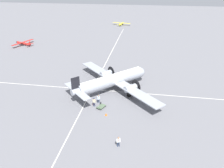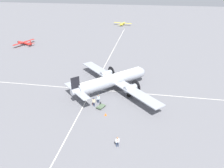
# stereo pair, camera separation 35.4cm
# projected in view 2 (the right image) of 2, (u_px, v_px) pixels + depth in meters

# --- Properties ---
(ground_plane) EXTENTS (300.00, 300.00, 0.00)m
(ground_plane) POSITION_uv_depth(u_px,v_px,m) (112.00, 90.00, 47.36)
(ground_plane) COLOR slate
(apron_line_eastwest) EXTENTS (120.00, 0.16, 0.01)m
(apron_line_eastwest) POSITION_uv_depth(u_px,v_px,m) (93.00, 89.00, 48.01)
(apron_line_eastwest) COLOR silver
(apron_line_eastwest) RESTS_ON ground_plane
(apron_line_northsouth) EXTENTS (0.16, 120.00, 0.01)m
(apron_line_northsouth) POSITION_uv_depth(u_px,v_px,m) (112.00, 91.00, 47.03)
(apron_line_northsouth) COLOR silver
(apron_line_northsouth) RESTS_ON ground_plane
(airliner_main) EXTENTS (20.27, 20.22, 5.38)m
(airliner_main) POSITION_uv_depth(u_px,v_px,m) (113.00, 80.00, 46.47)
(airliner_main) COLOR #9399A3
(airliner_main) RESTS_ON ground_plane
(crew_foreground) EXTENTS (0.32, 0.57, 1.76)m
(crew_foreground) POSITION_uv_depth(u_px,v_px,m) (117.00, 141.00, 31.38)
(crew_foreground) COLOR navy
(crew_foreground) RESTS_ON ground_plane
(passenger_boarding) EXTENTS (0.37, 0.53, 1.74)m
(passenger_boarding) POSITION_uv_depth(u_px,v_px,m) (98.00, 98.00, 42.21)
(passenger_boarding) COLOR navy
(passenger_boarding) RESTS_ON ground_plane
(ramp_agent) EXTENTS (0.35, 0.61, 1.82)m
(ramp_agent) POSITION_uv_depth(u_px,v_px,m) (94.00, 101.00, 41.10)
(ramp_agent) COLOR navy
(ramp_agent) RESTS_ON ground_plane
(suitcase_near_door) EXTENTS (0.47, 0.19, 0.51)m
(suitcase_near_door) POSITION_uv_depth(u_px,v_px,m) (100.00, 103.00, 42.08)
(suitcase_near_door) COLOR #232328
(suitcase_near_door) RESTS_ON ground_plane
(suitcase_upright_spare) EXTENTS (0.35, 0.18, 0.63)m
(suitcase_upright_spare) POSITION_uv_depth(u_px,v_px,m) (93.00, 103.00, 41.96)
(suitcase_upright_spare) COLOR maroon
(suitcase_upright_spare) RESTS_ON ground_plane
(baggage_cart) EXTENTS (2.08, 1.70, 0.56)m
(baggage_cart) POSITION_uv_depth(u_px,v_px,m) (101.00, 107.00, 41.00)
(baggage_cart) COLOR #4C6047
(baggage_cart) RESTS_ON ground_plane
(light_aircraft_distant) EXTENTS (9.16, 7.02, 1.83)m
(light_aircraft_distant) POSITION_uv_depth(u_px,v_px,m) (24.00, 43.00, 77.34)
(light_aircraft_distant) COLOR #B2231E
(light_aircraft_distant) RESTS_ON ground_plane
(light_aircraft_taxiing) EXTENTS (6.85, 9.09, 1.79)m
(light_aircraft_taxiing) POSITION_uv_depth(u_px,v_px,m) (123.00, 24.00, 107.84)
(light_aircraft_taxiing) COLOR yellow
(light_aircraft_taxiing) RESTS_ON ground_plane
(traffic_cone) EXTENTS (0.38, 0.38, 0.50)m
(traffic_cone) POSITION_uv_depth(u_px,v_px,m) (106.00, 114.00, 38.82)
(traffic_cone) COLOR orange
(traffic_cone) RESTS_ON ground_plane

